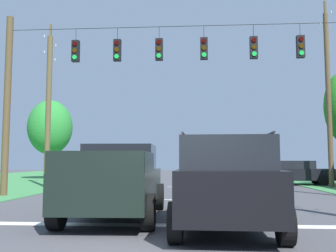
% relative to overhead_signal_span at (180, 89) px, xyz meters
% --- Properties ---
extents(stop_bar_stripe, '(12.68, 0.45, 0.01)m').
position_rel_overhead_signal_span_xyz_m(stop_bar_stripe, '(0.25, -7.07, -4.56)').
color(stop_bar_stripe, white).
rests_on(stop_bar_stripe, ground).
extents(lane_dash_0, '(2.50, 0.15, 0.01)m').
position_rel_overhead_signal_span_xyz_m(lane_dash_0, '(0.25, -1.07, -4.56)').
color(lane_dash_0, white).
rests_on(lane_dash_0, ground).
extents(lane_dash_1, '(2.50, 0.15, 0.01)m').
position_rel_overhead_signal_span_xyz_m(lane_dash_1, '(0.25, 6.34, -4.56)').
color(lane_dash_1, white).
rests_on(lane_dash_1, ground).
extents(lane_dash_2, '(2.50, 0.15, 0.01)m').
position_rel_overhead_signal_span_xyz_m(lane_dash_2, '(0.25, 13.07, -4.56)').
color(lane_dash_2, white).
rests_on(lane_dash_2, ground).
extents(lane_dash_3, '(2.50, 0.15, 0.01)m').
position_rel_overhead_signal_span_xyz_m(lane_dash_3, '(0.25, 18.88, -4.56)').
color(lane_dash_3, white).
rests_on(lane_dash_3, ground).
extents(lane_dash_4, '(2.50, 0.15, 0.01)m').
position_rel_overhead_signal_span_xyz_m(lane_dash_4, '(0.25, 25.32, -4.56)').
color(lane_dash_4, white).
rests_on(lane_dash_4, ground).
extents(overhead_signal_span, '(15.43, 0.31, 7.95)m').
position_rel_overhead_signal_span_xyz_m(overhead_signal_span, '(0.00, 0.00, 0.00)').
color(overhead_signal_span, brown).
rests_on(overhead_signal_span, ground).
extents(pickup_truck, '(2.42, 5.46, 1.95)m').
position_rel_overhead_signal_span_xyz_m(pickup_truck, '(-1.46, -5.96, -3.60)').
color(pickup_truck, black).
rests_on(pickup_truck, ground).
extents(suv_black, '(2.31, 4.85, 2.05)m').
position_rel_overhead_signal_span_xyz_m(suv_black, '(1.26, -7.52, -3.50)').
color(suv_black, black).
rests_on(suv_black, ground).
extents(distant_car_crossing_white, '(2.07, 4.33, 1.52)m').
position_rel_overhead_signal_span_xyz_m(distant_car_crossing_white, '(2.17, 14.34, -3.77)').
color(distant_car_crossing_white, silver).
rests_on(distant_car_crossing_white, ground).
extents(distant_car_oncoming, '(4.40, 2.23, 1.52)m').
position_rel_overhead_signal_span_xyz_m(distant_car_oncoming, '(6.95, 8.56, -3.77)').
color(distant_car_oncoming, black).
rests_on(distant_car_oncoming, ground).
extents(distant_car_far_parked, '(4.31, 2.04, 1.52)m').
position_rel_overhead_signal_span_xyz_m(distant_car_far_parked, '(-6.47, 16.99, -3.77)').
color(distant_car_far_parked, black).
rests_on(distant_car_far_parked, ground).
extents(utility_pole_mid_right, '(0.28, 1.92, 10.86)m').
position_rel_overhead_signal_span_xyz_m(utility_pole_mid_right, '(8.29, 6.14, 0.68)').
color(utility_pole_mid_right, brown).
rests_on(utility_pole_mid_right, ground).
extents(utility_pole_near_left, '(0.31, 1.90, 9.61)m').
position_rel_overhead_signal_span_xyz_m(utility_pole_near_left, '(-7.90, 5.48, 0.13)').
color(utility_pole_near_left, brown).
rests_on(utility_pole_near_left, ground).
extents(tree_roadside_left, '(3.67, 3.67, 6.59)m').
position_rel_overhead_signal_span_xyz_m(tree_roadside_left, '(-11.44, 15.06, -0.26)').
color(tree_roadside_left, brown).
rests_on(tree_roadside_left, ground).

